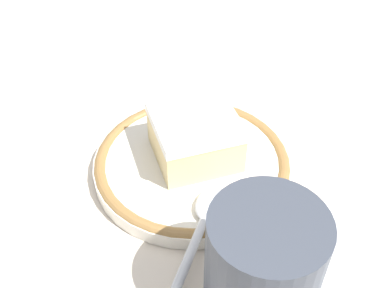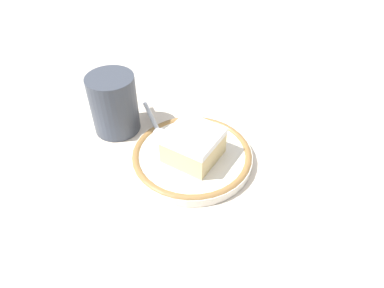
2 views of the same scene
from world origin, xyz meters
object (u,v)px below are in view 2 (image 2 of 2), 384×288
at_px(plate, 192,156).
at_px(napkin, 83,165).
at_px(spoon, 157,128).
at_px(cup, 115,107).
at_px(cake_slice, 193,145).

xyz_separation_m(plate, napkin, (-0.16, -0.06, -0.01)).
bearing_deg(plate, spoon, 151.46).
distance_m(plate, napkin, 0.17).
bearing_deg(napkin, cup, 81.86).
height_order(plate, cup, cup).
xyz_separation_m(plate, spoon, (-0.07, 0.04, 0.01)).
relative_size(cake_slice, napkin, 0.81).
xyz_separation_m(plate, cake_slice, (0.00, -0.01, 0.03)).
height_order(plate, napkin, plate).
height_order(plate, cake_slice, cake_slice).
distance_m(cup, napkin, 0.11).
relative_size(plate, cake_slice, 2.02).
height_order(cake_slice, napkin, cake_slice).
height_order(spoon, cup, cup).
bearing_deg(cup, cake_slice, -18.12).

